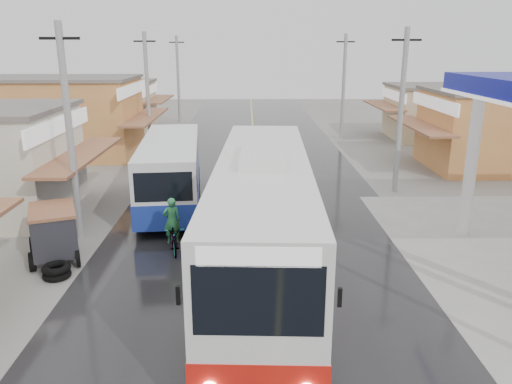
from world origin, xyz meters
TOP-DOWN VIEW (x-y plane):
  - road at (0.00, 15.00)m, footprint 12.00×90.00m
  - centre_line at (0.00, 15.00)m, footprint 0.15×90.00m
  - shopfronts_left at (-13.00, 18.00)m, footprint 11.00×44.00m
  - utility_poles_left at (-7.00, 16.00)m, footprint 1.60×50.00m
  - utility_poles_right at (7.00, 15.00)m, footprint 1.60×36.00m
  - coach_bus at (0.00, 5.52)m, footprint 3.52×13.44m
  - second_bus at (-3.99, 12.99)m, footprint 3.28×9.38m
  - cyclist at (-3.16, 7.54)m, footprint 1.07×2.02m
  - tricycle_near at (-7.17, 6.92)m, footprint 2.34×2.63m
  - tyre_stack at (-6.61, 5.43)m, footprint 0.90×0.90m

SIDE VIEW (x-z plane):
  - shopfronts_left at x=-13.00m, z-range -2.60..2.60m
  - utility_poles_left at x=-7.00m, z-range -4.00..4.00m
  - utility_poles_right at x=7.00m, z-range -4.00..4.00m
  - road at x=0.00m, z-range 0.00..0.02m
  - centre_line at x=0.00m, z-range 0.02..0.03m
  - tyre_stack at x=-6.61m, z-range 0.00..0.46m
  - cyclist at x=-3.16m, z-range -0.36..1.72m
  - tricycle_near at x=-7.17m, z-range 0.13..1.98m
  - second_bus at x=-3.99m, z-range 0.12..3.17m
  - coach_bus at x=0.00m, z-range -0.08..4.09m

